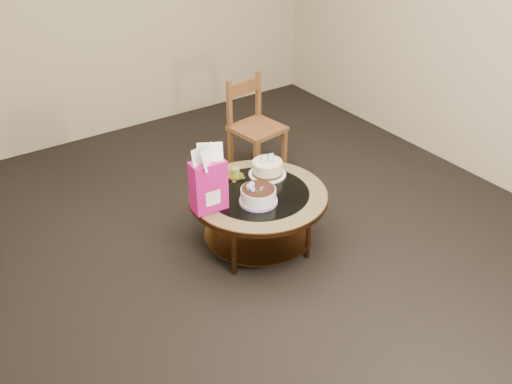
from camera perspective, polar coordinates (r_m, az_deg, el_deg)
ground at (r=4.39m, az=0.24°, el=-5.10°), size 5.00×5.00×0.00m
room_walls at (r=3.68m, az=0.29°, el=14.48°), size 4.52×5.02×2.61m
coffee_table at (r=4.18m, az=0.25°, el=-0.95°), size 1.02×1.02×0.46m
decorated_cake at (r=3.99m, az=0.21°, el=-0.40°), size 0.27×0.27×0.16m
cream_cake at (r=4.32m, az=1.14°, el=2.37°), size 0.28×0.28×0.18m
gift_bag at (r=3.84m, az=-4.80°, el=1.30°), size 0.25×0.19×0.47m
pillar_candle at (r=4.30m, az=-2.07°, el=1.78°), size 0.12×0.12×0.09m
dining_chair at (r=5.15m, az=-0.15°, el=6.60°), size 0.46×0.46×0.88m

